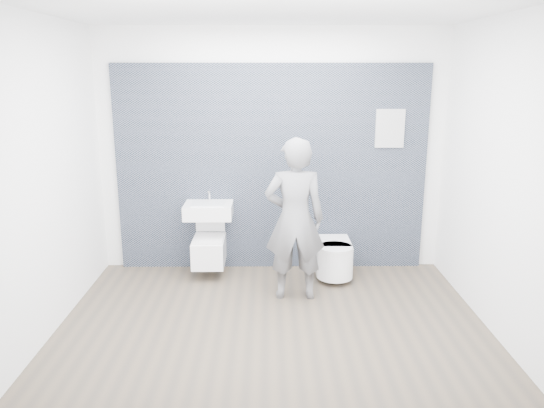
{
  "coord_description": "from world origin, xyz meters",
  "views": [
    {
      "loc": [
        -0.04,
        -4.62,
        2.34
      ],
      "look_at": [
        0.0,
        0.6,
        1.0
      ],
      "focal_mm": 35.0,
      "sensor_mm": 36.0,
      "label": 1
    }
  ],
  "objects_px": {
    "washbasin": "(208,210)",
    "visitor": "(295,220)",
    "toilet_rounded": "(334,258)",
    "toilet_square": "(209,249)"
  },
  "relations": [
    {
      "from": "toilet_rounded",
      "to": "visitor",
      "type": "xyz_separation_m",
      "value": [
        -0.48,
        -0.53,
        0.61
      ]
    },
    {
      "from": "washbasin",
      "to": "toilet_square",
      "type": "distance_m",
      "value": 0.45
    },
    {
      "from": "toilet_square",
      "to": "visitor",
      "type": "bearing_deg",
      "value": -32.93
    },
    {
      "from": "washbasin",
      "to": "visitor",
      "type": "distance_m",
      "value": 1.17
    },
    {
      "from": "visitor",
      "to": "toilet_square",
      "type": "bearing_deg",
      "value": -34.15
    },
    {
      "from": "toilet_square",
      "to": "toilet_rounded",
      "type": "xyz_separation_m",
      "value": [
        1.43,
        -0.09,
        -0.08
      ]
    },
    {
      "from": "washbasin",
      "to": "visitor",
      "type": "relative_size",
      "value": 0.32
    },
    {
      "from": "washbasin",
      "to": "toilet_square",
      "type": "relative_size",
      "value": 0.77
    },
    {
      "from": "washbasin",
      "to": "visitor",
      "type": "bearing_deg",
      "value": -35.0
    },
    {
      "from": "washbasin",
      "to": "visitor",
      "type": "height_order",
      "value": "visitor"
    }
  ]
}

